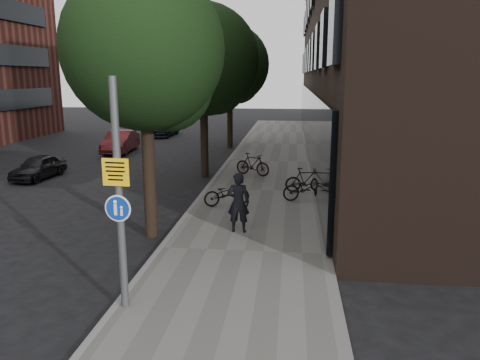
# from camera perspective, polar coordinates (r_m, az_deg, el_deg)

# --- Properties ---
(ground) EXTENTS (120.00, 120.00, 0.00)m
(ground) POSITION_cam_1_polar(r_m,az_deg,el_deg) (9.47, -3.17, -16.45)
(ground) COLOR black
(ground) RESTS_ON ground
(sidewalk) EXTENTS (4.50, 60.00, 0.12)m
(sidewalk) POSITION_cam_1_polar(r_m,az_deg,el_deg) (18.76, 2.60, -1.43)
(sidewalk) COLOR #64625D
(sidewalk) RESTS_ON ground
(curb_edge) EXTENTS (0.15, 60.00, 0.13)m
(curb_edge) POSITION_cam_1_polar(r_m,az_deg,el_deg) (19.03, -4.17, -1.23)
(curb_edge) COLOR slate
(curb_edge) RESTS_ON ground
(street_tree_near) EXTENTS (4.40, 4.40, 7.50)m
(street_tree_near) POSITION_cam_1_polar(r_m,az_deg,el_deg) (13.41, -11.12, 14.55)
(street_tree_near) COLOR black
(street_tree_near) RESTS_ON ground
(street_tree_mid) EXTENTS (5.00, 5.00, 7.80)m
(street_tree_mid) POSITION_cam_1_polar(r_m,az_deg,el_deg) (21.67, -4.26, 13.91)
(street_tree_mid) COLOR black
(street_tree_mid) RESTS_ON ground
(street_tree_far) EXTENTS (5.00, 5.00, 7.80)m
(street_tree_far) POSITION_cam_1_polar(r_m,az_deg,el_deg) (30.57, -1.10, 13.54)
(street_tree_far) COLOR black
(street_tree_far) RESTS_ON ground
(signpost) EXTENTS (0.52, 0.15, 4.48)m
(signpost) POSITION_cam_1_polar(r_m,az_deg,el_deg) (9.11, -14.52, -1.89)
(signpost) COLOR #595B5E
(signpost) RESTS_ON sidewalk
(pedestrian) EXTENTS (0.65, 0.43, 1.77)m
(pedestrian) POSITION_cam_1_polar(r_m,az_deg,el_deg) (13.56, -0.20, -2.76)
(pedestrian) COLOR black
(pedestrian) RESTS_ON sidewalk
(parked_bike_facade_near) EXTENTS (1.90, 1.13, 0.94)m
(parked_bike_facade_near) POSITION_cam_1_polar(r_m,az_deg,el_deg) (17.30, 8.12, -0.93)
(parked_bike_facade_near) COLOR black
(parked_bike_facade_near) RESTS_ON sidewalk
(parked_bike_facade_far) EXTENTS (1.66, 0.67, 0.97)m
(parked_bike_facade_far) POSITION_cam_1_polar(r_m,az_deg,el_deg) (18.50, 8.01, -0.00)
(parked_bike_facade_far) COLOR black
(parked_bike_facade_far) RESTS_ON sidewalk
(parked_bike_curb_near) EXTENTS (1.75, 1.19, 0.87)m
(parked_bike_curb_near) POSITION_cam_1_polar(r_m,az_deg,el_deg) (16.46, -1.63, -1.64)
(parked_bike_curb_near) COLOR black
(parked_bike_curb_near) RESTS_ON sidewalk
(parked_bike_curb_far) EXTENTS (1.75, 1.13, 1.02)m
(parked_bike_curb_far) POSITION_cam_1_polar(r_m,az_deg,el_deg) (21.45, 1.55, 1.92)
(parked_bike_curb_far) COLOR black
(parked_bike_curb_far) RESTS_ON sidewalk
(parked_car_near) EXTENTS (1.52, 3.23, 1.07)m
(parked_car_near) POSITION_cam_1_polar(r_m,az_deg,el_deg) (23.23, -23.37, 1.47)
(parked_car_near) COLOR black
(parked_car_near) RESTS_ON ground
(parked_car_mid) EXTENTS (1.66, 4.10, 1.32)m
(parked_car_mid) POSITION_cam_1_polar(r_m,az_deg,el_deg) (29.61, -14.37, 4.54)
(parked_car_mid) COLOR maroon
(parked_car_mid) RESTS_ON ground
(parked_car_far) EXTENTS (1.88, 4.47, 1.29)m
(parked_car_far) POSITION_cam_1_polar(r_m,az_deg,el_deg) (37.36, -9.34, 6.33)
(parked_car_far) COLOR black
(parked_car_far) RESTS_ON ground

